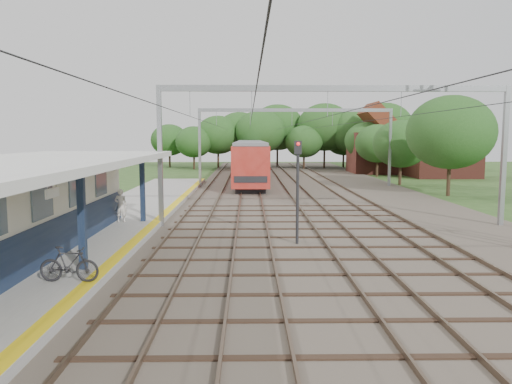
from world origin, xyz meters
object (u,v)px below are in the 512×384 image
object	(u,v)px
bicycle	(69,264)
person	(121,205)
train	(250,157)
signal_post	(298,180)

from	to	relation	value
bicycle	person	bearing A→B (deg)	9.98
person	bicycle	xyz separation A→B (m)	(1.10, -10.20, -0.29)
train	signal_post	size ratio (longest dim) A/B	8.61
person	bicycle	distance (m)	10.27
train	person	bearing A→B (deg)	-101.36
person	bicycle	size ratio (longest dim) A/B	0.94
train	bicycle	bearing A→B (deg)	-97.20
person	signal_post	xyz separation A→B (m)	(8.28, -4.00, 1.58)
train	signal_post	world-z (taller)	signal_post
person	bicycle	bearing A→B (deg)	92.01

